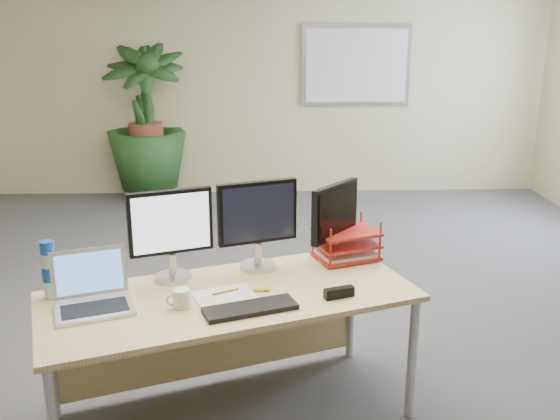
{
  "coord_description": "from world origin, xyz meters",
  "views": [
    {
      "loc": [
        -0.01,
        -3.59,
        2.04
      ],
      "look_at": [
        0.15,
        0.35,
        0.85
      ],
      "focal_mm": 40.0,
      "sensor_mm": 36.0,
      "label": 1
    }
  ],
  "objects_px": {
    "desk": "(224,312)",
    "floor_plant": "(146,138)",
    "monitor_right": "(258,219)",
    "monitor_left": "(171,229)",
    "laptop": "(92,294)"
  },
  "relations": [
    {
      "from": "monitor_left",
      "to": "monitor_right",
      "type": "height_order",
      "value": "monitor_right"
    },
    {
      "from": "monitor_right",
      "to": "monitor_left",
      "type": "bearing_deg",
      "value": -162.38
    },
    {
      "from": "desk",
      "to": "laptop",
      "type": "height_order",
      "value": "laptop"
    },
    {
      "from": "laptop",
      "to": "monitor_right",
      "type": "bearing_deg",
      "value": 29.89
    },
    {
      "from": "monitor_left",
      "to": "laptop",
      "type": "xyz_separation_m",
      "value": [
        -0.35,
        -0.32,
        -0.22
      ]
    },
    {
      "from": "monitor_left",
      "to": "monitor_right",
      "type": "relative_size",
      "value": 0.99
    },
    {
      "from": "desk",
      "to": "monitor_left",
      "type": "bearing_deg",
      "value": 158.7
    },
    {
      "from": "desk",
      "to": "floor_plant",
      "type": "bearing_deg",
      "value": 104.47
    },
    {
      "from": "monitor_left",
      "to": "laptop",
      "type": "relative_size",
      "value": 1.11
    },
    {
      "from": "desk",
      "to": "monitor_left",
      "type": "height_order",
      "value": "monitor_left"
    },
    {
      "from": "desk",
      "to": "laptop",
      "type": "xyz_separation_m",
      "value": [
        -0.62,
        -0.21,
        0.21
      ]
    },
    {
      "from": "floor_plant",
      "to": "monitor_right",
      "type": "relative_size",
      "value": 3.01
    },
    {
      "from": "monitor_right",
      "to": "laptop",
      "type": "relative_size",
      "value": 1.12
    },
    {
      "from": "floor_plant",
      "to": "desk",
      "type": "bearing_deg",
      "value": -75.53
    },
    {
      "from": "monitor_left",
      "to": "laptop",
      "type": "bearing_deg",
      "value": -137.65
    }
  ]
}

